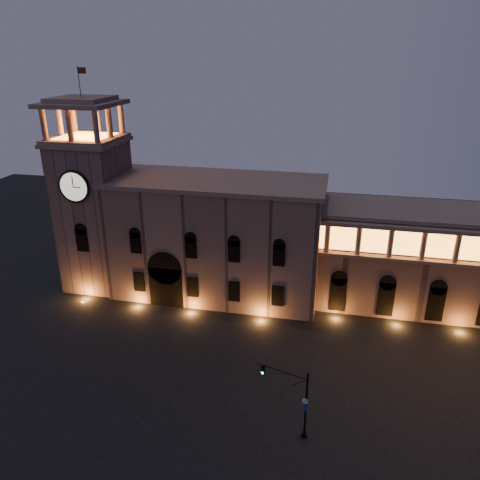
{
  "coord_description": "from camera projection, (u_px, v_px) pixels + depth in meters",
  "views": [
    {
      "loc": [
        14.59,
        -39.57,
        34.37
      ],
      "look_at": [
        2.8,
        16.0,
        11.2
      ],
      "focal_mm": 35.0,
      "sensor_mm": 36.0,
      "label": 1
    }
  ],
  "objects": [
    {
      "name": "government_building",
      "position": [
        216.0,
        238.0,
        68.58
      ],
      "size": [
        30.8,
        12.8,
        17.6
      ],
      "color": "#7D5C51",
      "rests_on": "ground"
    },
    {
      "name": "colonnade_wing",
      "position": [
        459.0,
        261.0,
        64.37
      ],
      "size": [
        40.6,
        11.5,
        14.5
      ],
      "color": "brown",
      "rests_on": "ground"
    },
    {
      "name": "traffic_light",
      "position": [
        297.0,
        401.0,
        43.79
      ],
      "size": [
        5.17,
        1.82,
        7.36
      ],
      "rotation": [
        0.0,
        0.0,
        -0.29
      ],
      "color": "black",
      "rests_on": "ground"
    },
    {
      "name": "ground",
      "position": [
        185.0,
        385.0,
        51.62
      ],
      "size": [
        160.0,
        160.0,
        0.0
      ],
      "primitive_type": "plane",
      "color": "black",
      "rests_on": "ground"
    },
    {
      "name": "clock_tower",
      "position": [
        95.0,
        207.0,
        69.84
      ],
      "size": [
        9.8,
        9.8,
        32.4
      ],
      "color": "#7D5C51",
      "rests_on": "ground"
    }
  ]
}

